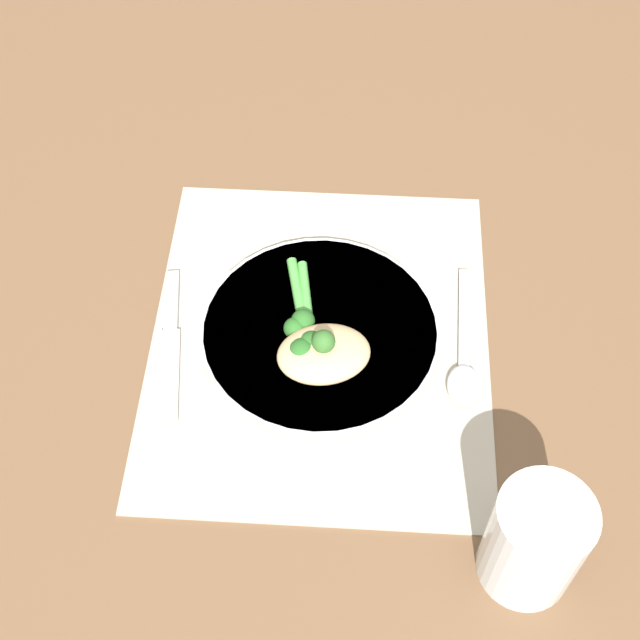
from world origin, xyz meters
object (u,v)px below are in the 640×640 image
Objects in this scene: chicken_fillet at (324,354)px; knife at (170,340)px; plate at (320,332)px; broccoli_stalk_left at (299,314)px; spoon at (464,369)px; water_glass at (535,541)px; broccoli_stalk_front at (310,343)px.

knife is (0.03, 0.16, -0.03)m from chicken_fillet.
chicken_fillet is at bearing 163.87° from knife.
broccoli_stalk_left is at bearing 66.65° from plate.
spoon is (-0.03, -0.15, -0.00)m from plate.
plate is 0.03m from broccoli_stalk_left.
chicken_fillet reaches higher than knife.
plate is at bearing 8.52° from chicken_fillet.
broccoli_stalk_left is 0.92× the size of water_glass.
knife is at bearing -13.78° from broccoli_stalk_front.
broccoli_stalk_left is (0.04, 0.01, -0.00)m from broccoli_stalk_front.
spoon is (-0.04, -0.17, -0.02)m from broccoli_stalk_left.
spoon is at bearing -103.14° from plate.
plate is 1.80× the size of broccoli_stalk_front.
broccoli_stalk_left is (0.01, 0.02, 0.02)m from plate.
water_glass reaches higher than knife.
broccoli_stalk_left is at bearing 41.35° from water_glass.
broccoli_stalk_left is at bearing -79.02° from broccoli_stalk_front.
spoon is at bearing 169.17° from knife.
water_glass reaches higher than plate.
chicken_fillet is at bearing 43.86° from water_glass.
spoon is (0.01, -0.14, -0.02)m from chicken_fillet.
water_glass is at bearing 104.87° from spoon.
broccoli_stalk_left is at bearing -12.25° from spoon.
broccoli_stalk_front is at bearing 167.98° from knife.
plate is 0.15m from spoon.
broccoli_stalk_left reaches higher than knife.
broccoli_stalk_front reaches higher than knife.
water_glass is at bearing 125.29° from broccoli_stalk_front.
broccoli_stalk_left is 0.14m from knife.
knife is at bearing -1.67° from broccoli_stalk_left.
chicken_fillet is 0.78× the size of broccoli_stalk_front.
water_glass is (-0.22, -0.34, 0.05)m from knife.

